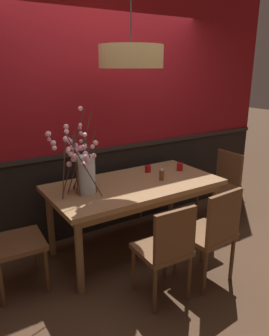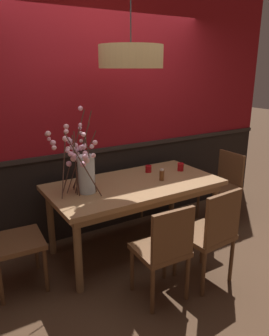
% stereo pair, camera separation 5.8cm
% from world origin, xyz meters
% --- Properties ---
extents(ground_plane, '(24.00, 24.00, 0.00)m').
position_xyz_m(ground_plane, '(0.00, 0.00, 0.00)').
color(ground_plane, '#4C3321').
extents(back_wall, '(4.96, 0.14, 2.83)m').
position_xyz_m(back_wall, '(0.00, 0.66, 1.41)').
color(back_wall, black).
rests_on(back_wall, ground).
extents(dining_table, '(1.79, 0.93, 0.77)m').
position_xyz_m(dining_table, '(0.00, 0.00, 0.68)').
color(dining_table, '#997047').
rests_on(dining_table, ground).
extents(chair_far_side_left, '(0.44, 0.47, 0.92)m').
position_xyz_m(chair_far_side_left, '(-0.27, 0.89, 0.51)').
color(chair_far_side_left, brown).
rests_on(chair_far_side_left, ground).
extents(chair_head_east_end, '(0.41, 0.43, 0.89)m').
position_xyz_m(chair_head_east_end, '(1.35, 0.02, 0.51)').
color(chair_head_east_end, brown).
rests_on(chair_head_east_end, ground).
extents(chair_far_side_right, '(0.48, 0.45, 0.96)m').
position_xyz_m(chair_far_side_right, '(0.32, 0.87, 0.53)').
color(chair_far_side_right, brown).
rests_on(chair_far_side_right, ground).
extents(chair_near_side_right, '(0.46, 0.45, 0.93)m').
position_xyz_m(chair_near_side_right, '(0.26, -0.88, 0.52)').
color(chair_near_side_right, brown).
rests_on(chair_near_side_right, ground).
extents(chair_near_side_left, '(0.43, 0.42, 0.88)m').
position_xyz_m(chair_near_side_left, '(-0.23, -0.85, 0.50)').
color(chair_near_side_left, brown).
rests_on(chair_near_side_left, ground).
extents(chair_head_west_end, '(0.46, 0.48, 0.95)m').
position_xyz_m(chair_head_west_end, '(-1.31, -0.00, 0.53)').
color(chair_head_west_end, brown).
rests_on(chair_head_west_end, ground).
extents(vase_with_blossoms, '(0.47, 0.62, 0.80)m').
position_xyz_m(vase_with_blossoms, '(-0.55, 0.04, 1.01)').
color(vase_with_blossoms, silver).
rests_on(vase_with_blossoms, dining_table).
extents(candle_holder_nearer_center, '(0.08, 0.08, 0.09)m').
position_xyz_m(candle_holder_nearer_center, '(0.67, 0.07, 0.81)').
color(candle_holder_nearer_center, '#9E0F14').
rests_on(candle_holder_nearer_center, dining_table).
extents(candle_holder_nearer_edge, '(0.07, 0.07, 0.08)m').
position_xyz_m(candle_holder_nearer_edge, '(0.32, 0.22, 0.81)').
color(candle_holder_nearer_edge, '#9E0F14').
rests_on(candle_holder_nearer_edge, dining_table).
extents(condiment_bottle, '(0.05, 0.05, 0.13)m').
position_xyz_m(condiment_bottle, '(0.29, -0.09, 0.83)').
color(condiment_bottle, brown).
rests_on(condiment_bottle, dining_table).
extents(pendant_lamp, '(0.59, 0.59, 0.92)m').
position_xyz_m(pendant_lamp, '(-0.08, -0.06, 2.01)').
color(pendant_lamp, tan).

